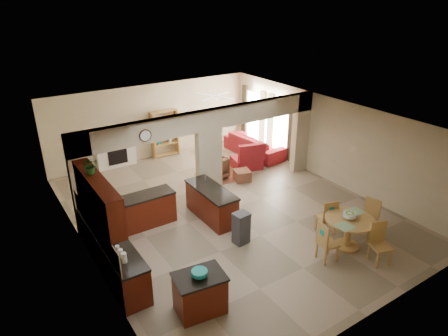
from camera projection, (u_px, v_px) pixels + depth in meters
floor at (227, 210)px, 11.71m from camera, size 10.00×10.00×0.00m
ceiling at (228, 118)px, 10.57m from camera, size 10.00×10.00×0.00m
wall_back at (153, 121)px, 14.96m from camera, size 8.00×0.00×8.00m
wall_front at (378, 259)px, 7.33m from camera, size 8.00×0.00×8.00m
wall_left at (82, 205)px, 9.14m from camera, size 0.00×10.00×10.00m
wall_right at (328, 139)px, 13.14m from camera, size 0.00×10.00×10.00m
partition_left_pier at (83, 186)px, 10.05m from camera, size 0.60×0.25×2.80m
partition_center_pier at (209, 164)px, 12.03m from camera, size 0.80×0.25×2.20m
partition_right_pier at (300, 133)px, 13.76m from camera, size 0.60×0.25×2.80m
partition_header at (208, 120)px, 11.45m from camera, size 8.00×0.25×0.60m
kitchen_counter at (122, 235)px, 9.70m from camera, size 2.52×3.29×1.48m
upper_cabinets at (98, 197)px, 8.41m from camera, size 0.35×2.40×0.90m
peninsula at (212, 203)px, 11.14m from camera, size 0.70×1.85×0.91m
wall_clock at (145, 136)px, 10.36m from camera, size 0.34×0.03×0.34m
rug at (222, 175)px, 13.92m from camera, size 1.60×1.30×0.01m
fireplace at (116, 151)px, 14.35m from camera, size 1.60×0.35×1.20m
shelving_unit at (165, 134)px, 15.20m from camera, size 1.00×0.32×1.80m
window_a at (281, 127)px, 14.96m from camera, size 0.02×0.90×1.90m
window_b at (254, 116)px, 16.26m from camera, size 0.02×0.90×1.90m
glazed_door at (267, 125)px, 15.67m from camera, size 0.02×0.70×2.10m
drape_a_left at (291, 132)px, 14.49m from camera, size 0.10×0.28×2.30m
drape_a_right at (270, 123)px, 15.40m from camera, size 0.10×0.28×2.30m
drape_b_left at (262, 120)px, 15.78m from camera, size 0.10×0.28×2.30m
drape_b_right at (244, 113)px, 16.70m from camera, size 0.10×0.28×2.30m
ceiling_fan at (215, 96)px, 13.71m from camera, size 1.00×1.00×0.10m
kitchen_island at (200, 293)px, 7.89m from camera, size 1.07×0.83×0.86m
teal_bowl at (199, 274)px, 7.65m from camera, size 0.32×0.32×0.15m
trash_can at (241, 229)px, 10.06m from camera, size 0.40×0.35×0.78m
dining_table at (349, 229)px, 9.82m from camera, size 1.21×1.21×0.82m
fruit_bowl at (350, 215)px, 9.67m from camera, size 0.32×0.32×0.17m
sofa at (254, 145)px, 15.53m from camera, size 2.69×1.25×0.76m
chaise at (246, 162)px, 14.43m from camera, size 1.15×1.02×0.40m
armchair at (213, 168)px, 13.57m from camera, size 0.91×0.93×0.76m
ottoman at (242, 175)px, 13.46m from camera, size 0.62×0.62×0.37m
plant at (90, 165)px, 8.34m from camera, size 0.35×0.31×0.37m
chair_north at (328, 216)px, 10.33m from camera, size 0.52×0.52×1.02m
chair_east at (369, 216)px, 10.33m from camera, size 0.49×0.49×1.02m
chair_south at (379, 241)px, 9.31m from camera, size 0.53×0.53×1.02m
chair_west at (325, 241)px, 9.31m from camera, size 0.48×0.48×1.02m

